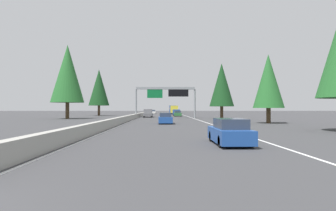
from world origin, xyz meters
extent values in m
plane|color=#38383A|center=(60.00, 0.00, 0.00)|extent=(320.00, 320.00, 0.00)
cube|color=#9E9B93|center=(80.00, 0.30, 0.45)|extent=(180.00, 0.56, 0.90)
cube|color=silver|center=(70.00, -11.52, 0.01)|extent=(160.00, 0.16, 0.01)
cube|color=silver|center=(70.00, -0.25, 0.01)|extent=(160.00, 0.16, 0.01)
cylinder|color=gray|center=(54.30, 0.30, 3.00)|extent=(0.36, 0.36, 6.00)
cylinder|color=gray|center=(54.30, -12.02, 3.00)|extent=(0.36, 0.36, 6.00)
cube|color=gray|center=(54.30, -5.86, 6.25)|extent=(0.50, 12.32, 0.50)
cube|color=#0C602D|center=(54.15, -3.64, 5.15)|extent=(0.12, 3.20, 1.90)
cube|color=black|center=(54.15, -8.57, 5.25)|extent=(0.16, 4.20, 1.50)
cube|color=#1E4793|center=(11.03, -9.10, 0.53)|extent=(4.40, 1.80, 0.76)
cube|color=#2D3847|center=(10.81, -9.10, 1.19)|extent=(2.46, 1.51, 0.56)
cylinder|color=black|center=(12.43, -8.31, 0.32)|extent=(0.64, 0.22, 0.64)
cylinder|color=black|center=(12.43, -9.89, 0.32)|extent=(0.64, 0.22, 0.64)
cylinder|color=black|center=(9.62, -8.31, 0.32)|extent=(0.64, 0.22, 0.64)
cylinder|color=black|center=(9.62, -9.89, 0.32)|extent=(0.64, 0.22, 0.64)
cube|color=#1E4793|center=(32.62, -5.65, 0.53)|extent=(4.40, 1.80, 0.76)
cube|color=#2D3847|center=(32.40, -5.65, 1.19)|extent=(2.46, 1.51, 0.56)
cylinder|color=black|center=(34.03, -4.86, 0.32)|extent=(0.64, 0.22, 0.64)
cylinder|color=black|center=(34.03, -6.44, 0.32)|extent=(0.64, 0.22, 0.64)
cylinder|color=black|center=(31.22, -4.86, 0.32)|extent=(0.64, 0.22, 0.64)
cylinder|color=black|center=(31.22, -6.44, 0.32)|extent=(0.64, 0.22, 0.64)
cube|color=#1E4793|center=(76.61, -9.21, 0.97)|extent=(5.00, 1.95, 1.44)
cube|color=#2D3847|center=(74.31, -9.21, 1.22)|extent=(0.08, 1.48, 0.56)
cylinder|color=black|center=(78.31, -8.35, 0.35)|extent=(0.70, 0.24, 0.70)
cylinder|color=black|center=(78.31, -10.06, 0.35)|extent=(0.70, 0.24, 0.70)
cylinder|color=black|center=(74.91, -8.35, 0.35)|extent=(0.70, 0.24, 0.70)
cylinder|color=black|center=(74.91, -10.06, 0.35)|extent=(0.70, 0.24, 0.70)
cube|color=gold|center=(93.21, -9.25, 1.70)|extent=(6.12, 2.40, 2.50)
cube|color=maroon|center=(97.46, -9.25, 1.40)|extent=(2.38, 2.30, 1.90)
cylinder|color=black|center=(97.29, -8.19, 0.45)|extent=(0.90, 0.28, 0.90)
cylinder|color=black|center=(97.29, -10.31, 0.45)|extent=(0.90, 0.28, 0.90)
cylinder|color=black|center=(91.51, -8.19, 0.45)|extent=(0.90, 0.28, 0.90)
cylinder|color=black|center=(91.51, -10.31, 0.45)|extent=(0.90, 0.28, 0.90)
cube|color=white|center=(100.30, -1.74, 0.53)|extent=(4.40, 1.80, 0.76)
cube|color=#2D3847|center=(100.08, -1.74, 1.19)|extent=(2.46, 1.51, 0.56)
cylinder|color=black|center=(101.71, -0.95, 0.32)|extent=(0.64, 0.22, 0.64)
cylinder|color=black|center=(101.71, -2.53, 0.32)|extent=(0.64, 0.22, 0.64)
cylinder|color=black|center=(98.89, -0.95, 0.32)|extent=(0.64, 0.22, 0.64)
cylinder|color=black|center=(98.89, -2.53, 0.32)|extent=(0.64, 0.22, 0.64)
cube|color=#1E4793|center=(107.13, -9.24, 1.65)|extent=(11.50, 2.50, 2.90)
cube|color=#2D3847|center=(107.13, -9.24, 2.01)|extent=(11.04, 2.55, 0.84)
cylinder|color=black|center=(111.15, -8.14, 0.50)|extent=(1.00, 0.30, 1.00)
cylinder|color=black|center=(111.15, -10.34, 0.50)|extent=(1.00, 0.30, 1.00)
cylinder|color=black|center=(103.10, -8.14, 0.50)|extent=(1.00, 0.30, 1.00)
cylinder|color=black|center=(103.10, -10.34, 0.50)|extent=(1.00, 0.30, 1.00)
cube|color=slate|center=(60.21, -1.86, 0.61)|extent=(5.60, 2.00, 0.70)
cube|color=slate|center=(61.22, -1.86, 1.41)|extent=(2.24, 1.84, 0.90)
cube|color=#2D3847|center=(61.22, -1.86, 1.50)|extent=(2.02, 1.92, 0.41)
cylinder|color=black|center=(62.06, -1.00, 0.40)|extent=(0.80, 0.28, 0.80)
cylinder|color=black|center=(62.06, -2.72, 0.40)|extent=(0.80, 0.28, 0.80)
cylinder|color=black|center=(58.37, -1.00, 0.40)|extent=(0.80, 0.28, 0.80)
cylinder|color=black|center=(58.37, -2.72, 0.40)|extent=(0.80, 0.28, 0.80)
cube|color=#2D6B38|center=(67.08, -9.08, 0.53)|extent=(4.40, 1.80, 0.76)
cube|color=#2D3847|center=(66.86, -9.08, 1.19)|extent=(2.46, 1.51, 0.56)
cylinder|color=black|center=(68.49, -8.29, 0.32)|extent=(0.64, 0.22, 0.64)
cylinder|color=black|center=(68.49, -9.87, 0.32)|extent=(0.64, 0.22, 0.64)
cylinder|color=black|center=(65.67, -8.29, 0.32)|extent=(0.64, 0.22, 0.64)
cylinder|color=black|center=(65.67, -9.87, 0.32)|extent=(0.64, 0.22, 0.64)
cylinder|color=#4C3823|center=(33.57, -19.83, 1.05)|extent=(0.59, 0.59, 2.09)
cone|color=#236028|center=(33.57, -19.83, 5.80)|extent=(4.18, 4.18, 7.41)
cylinder|color=#4C3823|center=(51.21, -17.06, 1.22)|extent=(0.63, 0.63, 2.43)
cone|color=#143D19|center=(51.21, -17.06, 6.74)|extent=(4.86, 4.86, 8.62)
cylinder|color=#4C3823|center=(50.70, 13.39, 1.60)|extent=(0.71, 0.71, 3.19)
cone|color=#236028|center=(50.70, 13.39, 8.85)|extent=(6.39, 6.39, 11.32)
cylinder|color=#4C3823|center=(73.65, 12.39, 1.41)|extent=(0.67, 0.67, 2.82)
cone|color=#143D19|center=(73.65, 12.39, 7.83)|extent=(5.65, 5.65, 10.01)
camera|label=1|loc=(-5.10, -5.28, 2.05)|focal=30.31mm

